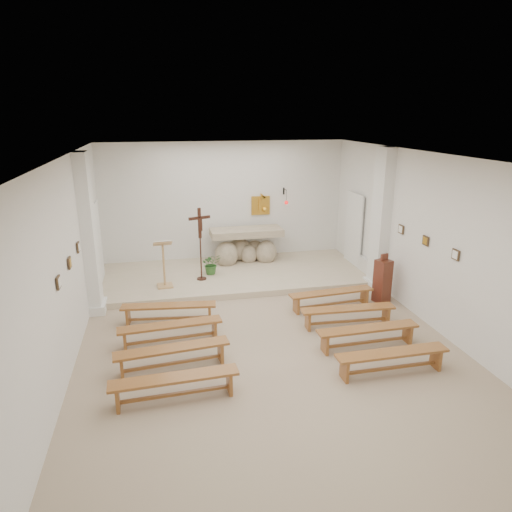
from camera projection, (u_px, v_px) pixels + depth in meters
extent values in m
cube|color=tan|center=(264.00, 337.00, 9.03)|extent=(7.00, 10.00, 0.00)
cube|color=silver|center=(66.00, 265.00, 7.81)|extent=(0.02, 10.00, 3.50)
cube|color=silver|center=(432.00, 242.00, 9.21)|extent=(0.02, 10.00, 3.50)
cube|color=silver|center=(225.00, 203.00, 13.16)|extent=(7.00, 0.02, 3.50)
cube|color=silver|center=(265.00, 157.00, 7.99)|extent=(7.00, 10.00, 0.02)
cube|color=#C8B29A|center=(234.00, 275.00, 12.27)|extent=(6.98, 3.00, 0.15)
cube|color=white|center=(89.00, 235.00, 9.70)|extent=(0.26, 0.55, 3.50)
cube|color=white|center=(381.00, 220.00, 11.05)|extent=(0.26, 0.55, 3.50)
cube|color=gold|center=(261.00, 205.00, 13.38)|extent=(0.55, 0.04, 0.55)
cube|color=black|center=(284.00, 191.00, 13.41)|extent=(0.04, 0.02, 0.20)
cylinder|color=black|center=(285.00, 189.00, 13.25)|extent=(0.02, 0.30, 0.02)
cylinder|color=black|center=(286.00, 196.00, 13.16)|extent=(0.01, 0.01, 0.34)
sphere|color=red|center=(286.00, 203.00, 13.22)|extent=(0.11, 0.11, 0.11)
cube|color=#412E1C|center=(59.00, 282.00, 7.07)|extent=(0.03, 0.20, 0.20)
cube|color=#412E1C|center=(70.00, 263.00, 8.01)|extent=(0.03, 0.20, 0.20)
cube|color=#412E1C|center=(78.00, 247.00, 8.94)|extent=(0.03, 0.20, 0.20)
cube|color=#412E1C|center=(456.00, 255.00, 8.47)|extent=(0.03, 0.20, 0.20)
cube|color=#412E1C|center=(426.00, 241.00, 9.40)|extent=(0.03, 0.20, 0.20)
cube|color=#412E1C|center=(401.00, 229.00, 10.34)|extent=(0.03, 0.20, 0.20)
cube|color=silver|center=(97.00, 289.00, 10.78)|extent=(0.10, 0.85, 0.52)
cube|color=silver|center=(366.00, 269.00, 12.16)|extent=(0.10, 0.85, 0.52)
ellipsoid|color=#BCA890|center=(227.00, 255.00, 12.83)|extent=(0.66, 0.56, 0.75)
ellipsoid|color=#BCA890|center=(266.00, 252.00, 13.11)|extent=(0.62, 0.52, 0.70)
ellipsoid|color=#BCA890|center=(240.00, 249.00, 13.26)|extent=(0.70, 0.60, 0.66)
ellipsoid|color=#BCA890|center=(255.00, 251.00, 13.33)|extent=(0.57, 0.49, 0.62)
ellipsoid|color=#BCA890|center=(249.00, 255.00, 13.09)|extent=(0.48, 0.41, 0.57)
cube|color=#BCA890|center=(246.00, 232.00, 12.94)|extent=(2.04, 0.81, 0.20)
cube|color=tan|center=(165.00, 286.00, 11.24)|extent=(0.39, 0.39, 0.04)
cylinder|color=tan|center=(164.00, 266.00, 11.09)|extent=(0.05, 0.05, 1.05)
cube|color=tan|center=(162.00, 244.00, 10.90)|extent=(0.46, 0.35, 0.17)
cube|color=white|center=(163.00, 242.00, 10.85)|extent=(0.39, 0.28, 0.13)
cylinder|color=#351B10|center=(202.00, 279.00, 11.74)|extent=(0.25, 0.25, 0.03)
cylinder|color=#351B10|center=(201.00, 258.00, 11.57)|extent=(0.04, 0.04, 1.12)
cube|color=#351B10|center=(200.00, 223.00, 11.30)|extent=(0.08, 0.07, 0.77)
cube|color=#351B10|center=(199.00, 218.00, 11.26)|extent=(0.55, 0.23, 0.07)
cube|color=#351B10|center=(200.00, 225.00, 11.28)|extent=(0.11, 0.07, 0.33)
imported|color=#2E6026|center=(211.00, 264.00, 12.06)|extent=(0.54, 0.48, 0.55)
cube|color=#552118|center=(382.00, 281.00, 10.59)|extent=(0.40, 0.40, 1.02)
cube|color=#552118|center=(384.00, 257.00, 10.41)|extent=(0.21, 0.11, 0.17)
cube|color=#985A2C|center=(169.00, 306.00, 9.52)|extent=(1.99, 0.55, 0.04)
cube|color=#985A2C|center=(128.00, 316.00, 9.50)|extent=(0.09, 0.29, 0.37)
cube|color=#985A2C|center=(210.00, 313.00, 9.65)|extent=(0.09, 0.29, 0.37)
cube|color=#985A2C|center=(169.00, 318.00, 9.60)|extent=(1.64, 0.25, 0.04)
cube|color=#985A2C|center=(332.00, 292.00, 10.24)|extent=(1.98, 0.48, 0.04)
cube|color=#985A2C|center=(296.00, 305.00, 10.06)|extent=(0.08, 0.29, 0.37)
cube|color=#985A2C|center=(364.00, 296.00, 10.54)|extent=(0.08, 0.29, 0.37)
cube|color=#985A2C|center=(331.00, 304.00, 10.33)|extent=(1.65, 0.20, 0.04)
cube|color=#985A2C|center=(170.00, 325.00, 8.65)|extent=(1.98, 0.46, 0.04)
cube|color=#985A2C|center=(125.00, 341.00, 8.48)|extent=(0.08, 0.29, 0.37)
cube|color=#985A2C|center=(214.00, 329.00, 8.94)|extent=(0.08, 0.29, 0.37)
cube|color=#985A2C|center=(171.00, 338.00, 8.73)|extent=(1.65, 0.18, 0.04)
cube|color=#985A2C|center=(348.00, 309.00, 9.37)|extent=(1.98, 0.41, 0.04)
cube|color=#985A2C|center=(308.00, 321.00, 9.30)|extent=(0.07, 0.29, 0.37)
cube|color=#985A2C|center=(386.00, 315.00, 9.57)|extent=(0.07, 0.29, 0.37)
cube|color=#985A2C|center=(347.00, 321.00, 9.46)|extent=(1.65, 0.13, 0.04)
cube|color=#985A2C|center=(172.00, 348.00, 7.78)|extent=(1.98, 0.52, 0.04)
cube|color=#985A2C|center=(122.00, 367.00, 7.59)|extent=(0.08, 0.29, 0.37)
cube|color=#985A2C|center=(221.00, 351.00, 8.10)|extent=(0.08, 0.29, 0.37)
cube|color=#985A2C|center=(173.00, 363.00, 7.87)|extent=(1.65, 0.23, 0.04)
cube|color=#985A2C|center=(368.00, 328.00, 8.51)|extent=(1.97, 0.36, 0.04)
cube|color=#985A2C|center=(325.00, 343.00, 8.38)|extent=(0.06, 0.29, 0.37)
cube|color=#985A2C|center=(407.00, 333.00, 8.76)|extent=(0.06, 0.29, 0.37)
cube|color=#985A2C|center=(367.00, 342.00, 8.59)|extent=(1.65, 0.10, 0.04)
cube|color=#985A2C|center=(174.00, 378.00, 6.91)|extent=(1.98, 0.41, 0.04)
cube|color=#985A2C|center=(118.00, 398.00, 6.77)|extent=(0.07, 0.29, 0.37)
cube|color=#985A2C|center=(229.00, 382.00, 7.18)|extent=(0.07, 0.29, 0.37)
cube|color=#985A2C|center=(175.00, 394.00, 7.00)|extent=(1.65, 0.14, 0.04)
cube|color=#985A2C|center=(392.00, 353.00, 7.64)|extent=(1.97, 0.33, 0.04)
cube|color=#985A2C|center=(344.00, 370.00, 7.52)|extent=(0.06, 0.29, 0.37)
cube|color=#985A2C|center=(436.00, 358.00, 7.88)|extent=(0.06, 0.29, 0.37)
cube|color=#985A2C|center=(391.00, 368.00, 7.72)|extent=(1.65, 0.07, 0.04)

